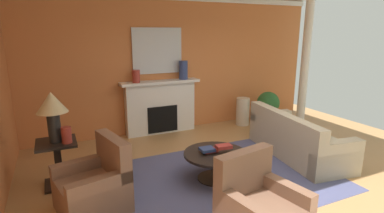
{
  "coord_description": "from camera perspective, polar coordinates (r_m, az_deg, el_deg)",
  "views": [
    {
      "loc": [
        -2.62,
        -3.66,
        2.28
      ],
      "look_at": [
        -0.46,
        0.99,
        1.0
      ],
      "focal_mm": 28.11,
      "sensor_mm": 36.0,
      "label": 1
    }
  ],
  "objects": [
    {
      "name": "ground_plane",
      "position": [
        5.05,
        9.77,
        -13.07
      ],
      "size": [
        8.79,
        8.79,
        0.0
      ],
      "primitive_type": "plane",
      "color": "tan"
    },
    {
      "name": "wall_fireplace",
      "position": [
        7.1,
        -3.16,
        8.04
      ],
      "size": [
        7.36,
        0.12,
        3.09
      ],
      "primitive_type": "cube",
      "color": "#CC723D",
      "rests_on": "ground_plane"
    },
    {
      "name": "area_rug",
      "position": [
        4.93,
        4.4,
        -13.5
      ],
      "size": [
        3.76,
        2.56,
        0.01
      ],
      "primitive_type": "cube",
      "color": "#4C517A",
      "rests_on": "ground_plane"
    },
    {
      "name": "fireplace",
      "position": [
        6.92,
        -5.96,
        -0.35
      ],
      "size": [
        1.8,
        0.35,
        1.22
      ],
      "color": "white",
      "rests_on": "ground_plane"
    },
    {
      "name": "mantel_mirror",
      "position": [
        6.83,
        -6.58,
        10.46
      ],
      "size": [
        1.14,
        0.04,
        1.01
      ],
      "primitive_type": "cube",
      "color": "silver"
    },
    {
      "name": "sofa",
      "position": [
        5.98,
        19.14,
        -6.15
      ],
      "size": [
        1.16,
        2.2,
        0.85
      ],
      "color": "#BCB299",
      "rests_on": "ground_plane"
    },
    {
      "name": "armchair_near_window",
      "position": [
        4.24,
        -17.93,
        -14.44
      ],
      "size": [
        0.96,
        0.96,
        0.95
      ],
      "color": "brown",
      "rests_on": "ground_plane"
    },
    {
      "name": "armchair_facing_fireplace",
      "position": [
        3.67,
        12.77,
        -18.92
      ],
      "size": [
        0.93,
        0.93,
        0.95
      ],
      "color": "brown",
      "rests_on": "ground_plane"
    },
    {
      "name": "coffee_table",
      "position": [
        4.79,
        4.48,
        -10.0
      ],
      "size": [
        1.0,
        1.0,
        0.45
      ],
      "color": "black",
      "rests_on": "ground_plane"
    },
    {
      "name": "side_table",
      "position": [
        5.01,
        -24.05,
        -9.33
      ],
      "size": [
        0.56,
        0.56,
        0.7
      ],
      "color": "black",
      "rests_on": "ground_plane"
    },
    {
      "name": "table_lamp",
      "position": [
        4.76,
        -25.02,
        -0.13
      ],
      "size": [
        0.44,
        0.44,
        0.75
      ],
      "color": "black",
      "rests_on": "side_table"
    },
    {
      "name": "vase_mantel_left",
      "position": [
        6.57,
        -10.55,
        5.65
      ],
      "size": [
        0.17,
        0.17,
        0.27
      ],
      "primitive_type": "cylinder",
      "color": "#9E3328",
      "rests_on": "fireplace"
    },
    {
      "name": "vase_tall_corner",
      "position": [
        7.62,
        9.59,
        -0.93
      ],
      "size": [
        0.33,
        0.33,
        0.69
      ],
      "primitive_type": "cylinder",
      "color": "beige",
      "rests_on": "ground_plane"
    },
    {
      "name": "vase_on_side_table",
      "position": [
        4.75,
        -22.7,
        -5.01
      ],
      "size": [
        0.14,
        0.14,
        0.24
      ],
      "primitive_type": "cylinder",
      "color": "#9E3328",
      "rests_on": "side_table"
    },
    {
      "name": "vase_mantel_right",
      "position": [
        6.91,
        -1.67,
        6.92
      ],
      "size": [
        0.2,
        0.2,
        0.43
      ],
      "primitive_type": "cylinder",
      "color": "navy",
      "rests_on": "fireplace"
    },
    {
      "name": "book_red_cover",
      "position": [
        4.77,
        3.39,
        -8.31
      ],
      "size": [
        0.23,
        0.17,
        0.04
      ],
      "primitive_type": "cube",
      "rotation": [
        0.0,
        0.0,
        0.01
      ],
      "color": "maroon",
      "rests_on": "coffee_table"
    },
    {
      "name": "book_art_folio",
      "position": [
        4.7,
        2.87,
        -8.13
      ],
      "size": [
        0.22,
        0.19,
        0.05
      ],
      "primitive_type": "cube",
      "rotation": [
        0.0,
        0.0,
        -0.04
      ],
      "color": "navy",
      "rests_on": "coffee_table"
    },
    {
      "name": "book_small_novel",
      "position": [
        4.69,
        6.03,
        -7.57
      ],
      "size": [
        0.25,
        0.17,
        0.05
      ],
      "primitive_type": "cube",
      "rotation": [
        0.0,
        0.0,
        -0.11
      ],
      "color": "maroon",
      "rests_on": "coffee_table"
    },
    {
      "name": "potted_plant",
      "position": [
        7.77,
        14.22,
        0.24
      ],
      "size": [
        0.56,
        0.56,
        0.83
      ],
      "color": "#BCB29E",
      "rests_on": "ground_plane"
    },
    {
      "name": "column_white",
      "position": [
        7.92,
        20.67,
        7.78
      ],
      "size": [
        0.2,
        0.2,
        3.09
      ],
      "primitive_type": "cylinder",
      "color": "white",
      "rests_on": "ground_plane"
    }
  ]
}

